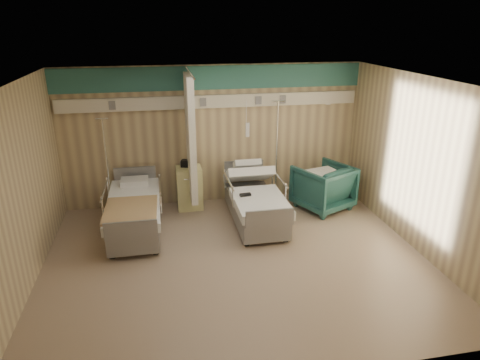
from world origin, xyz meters
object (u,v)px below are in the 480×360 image
Objects in this scene: bed_left at (135,216)px; iv_stand_right at (276,181)px; bed_right at (255,206)px; bedside_cabinet at (189,188)px; visitor_armchair at (323,187)px; iv_stand_left at (111,196)px.

iv_stand_right is at bearing 18.29° from bed_left.
bed_left is (-2.20, 0.00, 0.00)m from bed_right.
iv_stand_right is at bearing 1.43° from bedside_cabinet.
bed_right is at bearing -38.05° from bedside_cabinet.
bedside_cabinet is at bearing -36.07° from visitor_armchair.
bed_right is 2.54× the size of bedside_cabinet.
iv_stand_left reaches higher than bed_left.
bed_right and bed_left have the same top height.
bed_left is 2.54× the size of bedside_cabinet.
visitor_armchair is at bearing 13.45° from bed_right.
iv_stand_right reaches higher than bed_right.
iv_stand_left is at bearing 162.72° from bed_right.
bed_left is 1.39m from bedside_cabinet.
iv_stand_right is (0.66, 0.95, 0.12)m from bed_right.
bed_right is 1.16m from iv_stand_right.
bedside_cabinet is (1.05, 0.90, 0.11)m from bed_left.
bedside_cabinet is (-1.15, 0.90, 0.11)m from bed_right.
iv_stand_left is at bearing 119.93° from bed_left.
visitor_armchair is at bearing -6.58° from iv_stand_left.
bedside_cabinet is at bearing 141.95° from bed_right.
visitor_armchair is 4.19m from iv_stand_left.
bed_right is 1.12× the size of iv_stand_left.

